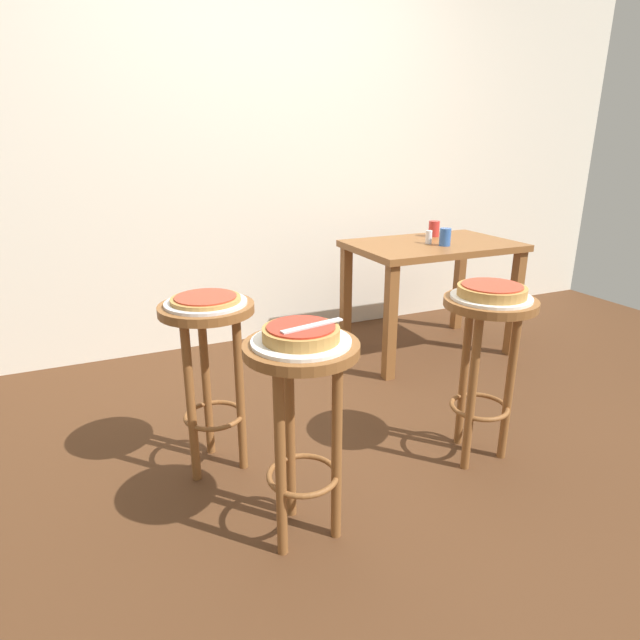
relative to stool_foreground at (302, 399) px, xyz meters
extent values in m
plane|color=#4C2D19|center=(0.52, 0.37, -0.53)|extent=(6.00, 6.00, 0.00)
cube|color=silver|center=(0.52, 2.02, 0.97)|extent=(6.00, 0.10, 3.00)
cylinder|color=brown|center=(0.00, 0.00, 0.18)|extent=(0.37, 0.37, 0.03)
cylinder|color=brown|center=(0.00, 0.12, -0.19)|extent=(0.04, 0.04, 0.69)
cylinder|color=brown|center=(-0.10, -0.06, -0.19)|extent=(0.04, 0.04, 0.69)
cylinder|color=brown|center=(0.10, -0.06, -0.19)|extent=(0.04, 0.04, 0.69)
torus|color=brown|center=(0.00, 0.00, -0.29)|extent=(0.25, 0.25, 0.02)
cylinder|color=white|center=(0.00, 0.00, 0.20)|extent=(0.32, 0.32, 0.01)
cylinder|color=#B78442|center=(0.00, 0.00, 0.23)|extent=(0.24, 0.24, 0.04)
cylinder|color=red|center=(0.00, 0.00, 0.25)|extent=(0.21, 0.21, 0.01)
cylinder|color=brown|center=(0.88, 0.14, 0.18)|extent=(0.37, 0.37, 0.03)
cylinder|color=brown|center=(0.88, 0.26, -0.19)|extent=(0.04, 0.04, 0.69)
cylinder|color=brown|center=(0.78, 0.08, -0.19)|extent=(0.04, 0.04, 0.69)
cylinder|color=brown|center=(0.98, 0.08, -0.19)|extent=(0.04, 0.04, 0.69)
torus|color=brown|center=(0.88, 0.14, -0.29)|extent=(0.25, 0.25, 0.02)
cylinder|color=white|center=(0.88, 0.14, 0.20)|extent=(0.32, 0.32, 0.01)
cylinder|color=#B78442|center=(0.88, 0.14, 0.23)|extent=(0.27, 0.27, 0.04)
cylinder|color=#B23823|center=(0.88, 0.14, 0.25)|extent=(0.24, 0.24, 0.01)
cylinder|color=brown|center=(-0.18, 0.54, 0.18)|extent=(0.37, 0.37, 0.03)
cylinder|color=brown|center=(-0.18, 0.65, -0.19)|extent=(0.04, 0.04, 0.69)
cylinder|color=brown|center=(-0.28, 0.48, -0.19)|extent=(0.04, 0.04, 0.69)
cylinder|color=brown|center=(-0.08, 0.48, -0.19)|extent=(0.04, 0.04, 0.69)
torus|color=brown|center=(-0.18, 0.54, -0.29)|extent=(0.25, 0.25, 0.02)
cylinder|color=silver|center=(-0.18, 0.54, 0.20)|extent=(0.32, 0.32, 0.01)
cylinder|color=#B78442|center=(-0.18, 0.54, 0.21)|extent=(0.27, 0.27, 0.01)
cylinder|color=#B23823|center=(-0.18, 0.54, 0.23)|extent=(0.24, 0.24, 0.01)
cube|color=brown|center=(1.41, 1.27, 0.17)|extent=(1.02, 0.66, 0.04)
cube|color=brown|center=(0.95, 0.99, -0.19)|extent=(0.06, 0.06, 0.68)
cube|color=brown|center=(1.87, 0.99, -0.19)|extent=(0.06, 0.06, 0.68)
cube|color=brown|center=(0.95, 1.55, -0.19)|extent=(0.06, 0.06, 0.68)
cube|color=brown|center=(1.87, 1.55, -0.19)|extent=(0.06, 0.06, 0.68)
cylinder|color=#3360B2|center=(1.42, 1.16, 0.24)|extent=(0.07, 0.07, 0.10)
cylinder|color=red|center=(1.55, 1.45, 0.24)|extent=(0.07, 0.07, 0.10)
cylinder|color=white|center=(1.37, 1.26, 0.23)|extent=(0.04, 0.04, 0.08)
cube|color=silver|center=(0.03, -0.02, 0.26)|extent=(0.22, 0.07, 0.01)
camera|label=1|loc=(-0.58, -1.44, 0.80)|focal=29.85mm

